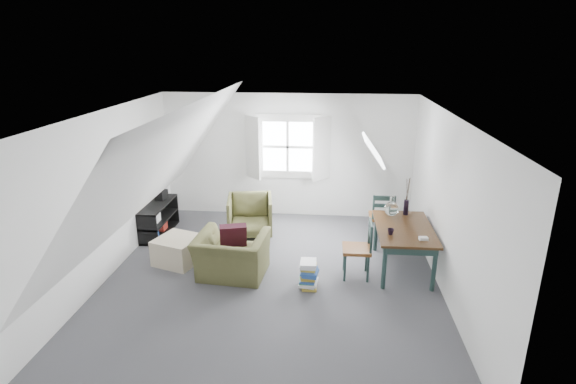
# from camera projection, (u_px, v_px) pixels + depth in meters

# --- Properties ---
(floor) EXTENTS (5.50, 5.50, 0.00)m
(floor) POSITION_uv_depth(u_px,v_px,m) (271.00, 279.00, 6.85)
(floor) COLOR #46464B
(floor) RESTS_ON ground
(ceiling) EXTENTS (5.50, 5.50, 0.00)m
(ceiling) POSITION_uv_depth(u_px,v_px,m) (269.00, 115.00, 6.06)
(ceiling) COLOR white
(ceiling) RESTS_ON wall_back
(wall_back) EXTENTS (5.00, 0.00, 5.00)m
(wall_back) POSITION_uv_depth(u_px,v_px,m) (288.00, 156.00, 9.05)
(wall_back) COLOR white
(wall_back) RESTS_ON ground
(wall_front) EXTENTS (5.00, 0.00, 5.00)m
(wall_front) POSITION_uv_depth(u_px,v_px,m) (229.00, 310.00, 3.86)
(wall_front) COLOR white
(wall_front) RESTS_ON ground
(wall_left) EXTENTS (0.00, 5.50, 5.50)m
(wall_left) POSITION_uv_depth(u_px,v_px,m) (104.00, 197.00, 6.67)
(wall_left) COLOR white
(wall_left) RESTS_ON ground
(wall_right) EXTENTS (0.00, 5.50, 5.50)m
(wall_right) POSITION_uv_depth(u_px,v_px,m) (448.00, 207.00, 6.24)
(wall_right) COLOR white
(wall_right) RESTS_ON ground
(slope_left) EXTENTS (3.19, 5.50, 4.48)m
(slope_left) POSITION_uv_depth(u_px,v_px,m) (163.00, 164.00, 6.42)
(slope_left) COLOR white
(slope_left) RESTS_ON wall_left
(slope_right) EXTENTS (3.19, 5.50, 4.48)m
(slope_right) POSITION_uv_depth(u_px,v_px,m) (382.00, 169.00, 6.16)
(slope_right) COLOR white
(slope_right) RESTS_ON wall_right
(dormer_window) EXTENTS (1.71, 0.35, 1.30)m
(dormer_window) POSITION_uv_depth(u_px,v_px,m) (287.00, 147.00, 8.92)
(dormer_window) COLOR white
(dormer_window) RESTS_ON wall_back
(skylight) EXTENTS (0.35, 0.75, 0.47)m
(skylight) POSITION_uv_depth(u_px,v_px,m) (373.00, 150.00, 7.39)
(skylight) COLOR white
(skylight) RESTS_ON slope_right
(armchair_near) EXTENTS (1.12, 1.00, 0.68)m
(armchair_near) POSITION_uv_depth(u_px,v_px,m) (233.00, 275.00, 6.96)
(armchair_near) COLOR #494A26
(armchair_near) RESTS_ON floor
(armchair_far) EXTENTS (0.92, 0.94, 0.75)m
(armchair_far) POSITION_uv_depth(u_px,v_px,m) (251.00, 234.00, 8.44)
(armchair_far) COLOR #494A26
(armchair_far) RESTS_ON floor
(throw_pillow) EXTENTS (0.46, 0.34, 0.42)m
(throw_pillow) POSITION_uv_depth(u_px,v_px,m) (233.00, 236.00, 6.91)
(throw_pillow) COLOR #370F1B
(throw_pillow) RESTS_ON armchair_near
(ottoman) EXTENTS (0.81, 0.81, 0.43)m
(ottoman) POSITION_uv_depth(u_px,v_px,m) (178.00, 250.00, 7.32)
(ottoman) COLOR #BAAD8F
(ottoman) RESTS_ON floor
(dining_table) EXTENTS (0.86, 1.43, 0.71)m
(dining_table) POSITION_uv_depth(u_px,v_px,m) (404.00, 233.00, 6.97)
(dining_table) COLOR #331D0C
(dining_table) RESTS_ON floor
(demijohn) EXTENTS (0.24, 0.24, 0.34)m
(demijohn) POSITION_uv_depth(u_px,v_px,m) (391.00, 208.00, 7.34)
(demijohn) COLOR silver
(demijohn) RESTS_ON dining_table
(vase_twigs) EXTENTS (0.08, 0.09, 0.63)m
(vase_twigs) POSITION_uv_depth(u_px,v_px,m) (406.00, 207.00, 7.41)
(vase_twigs) COLOR black
(vase_twigs) RESTS_ON dining_table
(cup) EXTENTS (0.11, 0.11, 0.09)m
(cup) POSITION_uv_depth(u_px,v_px,m) (390.00, 234.00, 6.68)
(cup) COLOR black
(cup) RESTS_ON dining_table
(paper_box) EXTENTS (0.13, 0.09, 0.04)m
(paper_box) POSITION_uv_depth(u_px,v_px,m) (423.00, 238.00, 6.49)
(paper_box) COLOR white
(paper_box) RESTS_ON dining_table
(dining_chair_far) EXTENTS (0.44, 0.44, 0.93)m
(dining_chair_far) POSITION_uv_depth(u_px,v_px,m) (382.00, 216.00, 7.99)
(dining_chair_far) COLOR brown
(dining_chair_far) RESTS_ON floor
(dining_chair_near) EXTENTS (0.43, 0.43, 0.91)m
(dining_chair_near) POSITION_uv_depth(u_px,v_px,m) (359.00, 248.00, 6.79)
(dining_chair_near) COLOR brown
(dining_chair_near) RESTS_ON floor
(media_shelf) EXTENTS (0.39, 1.16, 0.59)m
(media_shelf) POSITION_uv_depth(u_px,v_px,m) (158.00, 221.00, 8.38)
(media_shelf) COLOR black
(media_shelf) RESTS_ON floor
(electronics_box) EXTENTS (0.20, 0.25, 0.19)m
(electronics_box) POSITION_uv_depth(u_px,v_px,m) (161.00, 195.00, 8.52)
(electronics_box) COLOR black
(electronics_box) RESTS_ON media_shelf
(magazine_stack) EXTENTS (0.30, 0.36, 0.41)m
(magazine_stack) POSITION_uv_depth(u_px,v_px,m) (309.00, 275.00, 6.57)
(magazine_stack) COLOR #B29933
(magazine_stack) RESTS_ON floor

